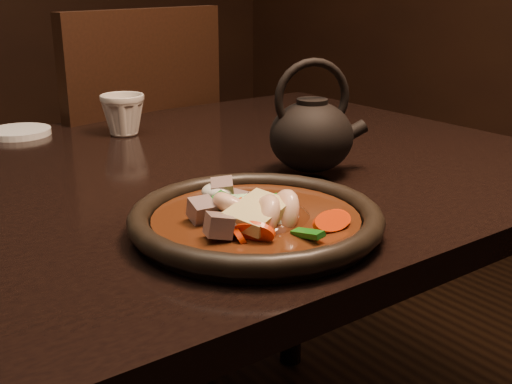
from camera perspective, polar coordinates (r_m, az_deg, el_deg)
table at (r=0.97m, az=-15.81°, el=-4.24°), size 1.60×0.90×0.75m
chair at (r=1.65m, az=-12.12°, el=0.18°), size 0.55×0.55×0.97m
plate at (r=0.76m, az=-0.01°, el=-2.51°), size 0.30×0.30×0.03m
stirfry at (r=0.75m, az=-0.03°, el=-2.25°), size 0.17×0.20×0.07m
saucer_right at (r=1.32m, az=-20.33°, el=5.02°), size 0.12×0.12×0.01m
tea_cup at (r=1.26m, az=-11.74°, el=6.87°), size 0.10×0.10×0.08m
teapot at (r=0.98m, az=4.98°, el=5.29°), size 0.15×0.13×0.17m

